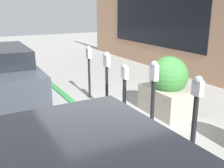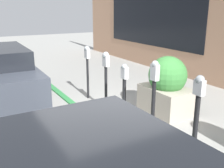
% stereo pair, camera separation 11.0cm
% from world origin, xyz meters
% --- Properties ---
extents(ground_plane, '(40.00, 40.00, 0.00)m').
position_xyz_m(ground_plane, '(0.00, 0.00, 0.00)').
color(ground_plane, '#999993').
extents(curb_strip, '(19.00, 0.16, 0.04)m').
position_xyz_m(curb_strip, '(0.00, 0.08, 0.02)').
color(curb_strip, '#338C47').
rests_on(curb_strip, ground_plane).
extents(parking_meter_nearest, '(0.16, 0.13, 1.47)m').
position_xyz_m(parking_meter_nearest, '(-1.86, -0.49, 0.93)').
color(parking_meter_nearest, black).
rests_on(parking_meter_nearest, ground_plane).
extents(parking_meter_second, '(0.15, 0.13, 1.53)m').
position_xyz_m(parking_meter_second, '(-0.95, -0.42, 0.99)').
color(parking_meter_second, black).
rests_on(parking_meter_second, ground_plane).
extents(parking_meter_middle, '(0.15, 0.13, 1.30)m').
position_xyz_m(parking_meter_middle, '(0.02, -0.44, 0.82)').
color(parking_meter_middle, black).
rests_on(parking_meter_middle, ground_plane).
extents(parking_meter_fourth, '(0.18, 0.15, 1.42)m').
position_xyz_m(parking_meter_fourth, '(0.89, -0.49, 0.98)').
color(parking_meter_fourth, black).
rests_on(parking_meter_fourth, ground_plane).
extents(parking_meter_farthest, '(0.17, 0.14, 1.43)m').
position_xyz_m(parking_meter_farthest, '(1.90, -0.48, 1.01)').
color(parking_meter_farthest, black).
rests_on(parking_meter_farthest, ground_plane).
extents(planter_box, '(1.20, 0.88, 1.34)m').
position_xyz_m(planter_box, '(0.04, -1.63, 0.62)').
color(planter_box, '#A39989').
rests_on(planter_box, ground_plane).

